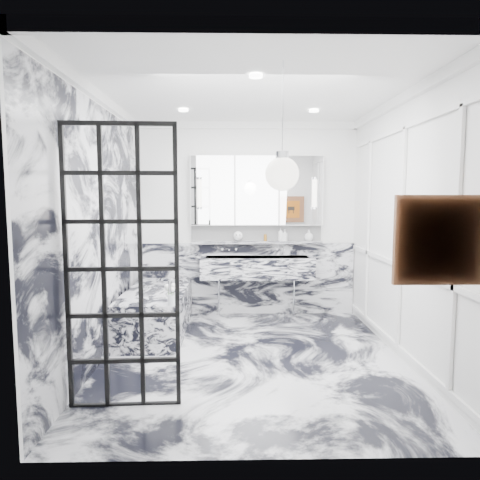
{
  "coord_description": "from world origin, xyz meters",
  "views": [
    {
      "loc": [
        -0.22,
        -4.46,
        1.73
      ],
      "look_at": [
        -0.12,
        0.5,
        1.23
      ],
      "focal_mm": 32.0,
      "sensor_mm": 36.0,
      "label": 1
    }
  ],
  "objects_px": {
    "trough_sink": "(257,267)",
    "crittall_door": "(122,269)",
    "bathtub": "(156,311)",
    "mirror_cabinet": "(257,191)"
  },
  "relations": [
    {
      "from": "trough_sink",
      "to": "crittall_door",
      "type": "bearing_deg",
      "value": -115.79
    },
    {
      "from": "crittall_door",
      "to": "bathtub",
      "type": "xyz_separation_m",
      "value": [
        -0.07,
        1.93,
        -0.88
      ]
    },
    {
      "from": "mirror_cabinet",
      "to": "bathtub",
      "type": "xyz_separation_m",
      "value": [
        -1.32,
        -0.83,
        -1.54
      ]
    },
    {
      "from": "crittall_door",
      "to": "bathtub",
      "type": "relative_size",
      "value": 1.39
    },
    {
      "from": "crittall_door",
      "to": "bathtub",
      "type": "bearing_deg",
      "value": 90.0
    },
    {
      "from": "trough_sink",
      "to": "mirror_cabinet",
      "type": "distance_m",
      "value": 1.1
    },
    {
      "from": "crittall_door",
      "to": "mirror_cabinet",
      "type": "relative_size",
      "value": 1.21
    },
    {
      "from": "trough_sink",
      "to": "bathtub",
      "type": "xyz_separation_m",
      "value": [
        -1.33,
        -0.66,
        -0.45
      ]
    },
    {
      "from": "trough_sink",
      "to": "bathtub",
      "type": "relative_size",
      "value": 0.97
    },
    {
      "from": "trough_sink",
      "to": "mirror_cabinet",
      "type": "xyz_separation_m",
      "value": [
        -0.0,
        0.17,
        1.09
      ]
    }
  ]
}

